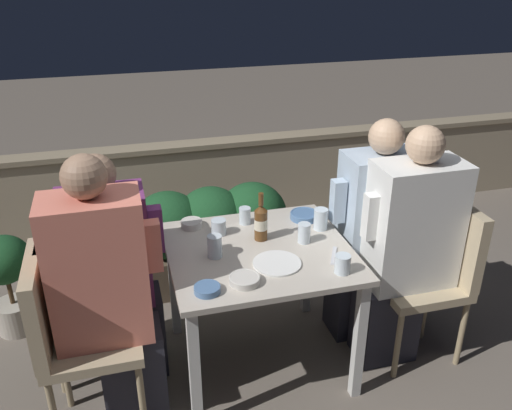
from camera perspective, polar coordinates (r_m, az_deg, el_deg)
name	(u,v)px	position (r m, az deg, el deg)	size (l,w,h in m)	color
ground_plane	(259,360)	(3.18, 0.31, -15.97)	(16.00, 16.00, 0.00)	#665B51
parapet_wall	(202,183)	(4.46, -5.73, 2.34)	(9.00, 0.18, 0.71)	gray
dining_table	(259,266)	(2.81, 0.34, -6.39)	(0.92, 0.85, 0.72)	#BCB2A3
planter_hedge	(212,232)	(3.64, -4.70, -2.81)	(1.03, 0.47, 0.70)	brown
chair_left_near	(67,326)	(2.67, -19.28, -11.93)	(0.45, 0.45, 0.91)	tan
person_coral_top	(108,295)	(2.57, -15.27, -9.09)	(0.50, 0.26, 1.36)	#282833
chair_left_far	(76,291)	(2.89, -18.39, -8.60)	(0.45, 0.45, 0.91)	tan
person_purple_stripe	(116,271)	(2.83, -14.55, -6.77)	(0.49, 0.26, 1.26)	#282833
chair_right_near	(436,264)	(3.12, 18.38, -5.91)	(0.45, 0.45, 0.91)	tan
person_white_polo	(405,249)	(2.96, 15.45, -4.50)	(0.51, 0.26, 1.34)	#282833
chair_right_far	(401,243)	(3.27, 15.01, -3.91)	(0.45, 0.45, 0.91)	tan
person_blue_shirt	(371,231)	(3.13, 12.03, -2.69)	(0.49, 0.26, 1.31)	#282833
beer_bottle	(261,222)	(2.80, 0.52, -1.79)	(0.07, 0.07, 0.26)	brown
plate_0	(277,263)	(2.63, 2.22, -6.15)	(0.24, 0.24, 0.01)	white
bowl_0	(207,289)	(2.44, -5.16, -8.77)	(0.12, 0.12, 0.03)	#4C709E
bowl_1	(192,223)	(2.98, -6.80, -1.93)	(0.12, 0.12, 0.04)	beige
bowl_2	(245,279)	(2.49, -1.21, -7.82)	(0.14, 0.14, 0.03)	beige
bowl_3	(304,215)	(3.06, 5.11, -1.07)	(0.16, 0.16, 0.04)	#4C709E
glass_cup_0	(215,246)	(2.67, -4.37, -4.36)	(0.07, 0.07, 0.12)	silver
glass_cup_1	(321,219)	(2.95, 6.82, -1.48)	(0.08, 0.08, 0.12)	silver
glass_cup_2	(304,233)	(2.81, 5.09, -2.95)	(0.07, 0.07, 0.11)	silver
glass_cup_3	(219,227)	(2.88, -3.95, -2.33)	(0.08, 0.08, 0.08)	silver
glass_cup_4	(245,216)	(2.99, -1.19, -1.13)	(0.06, 0.06, 0.09)	silver
glass_cup_5	(343,264)	(2.58, 9.10, -6.14)	(0.08, 0.08, 0.09)	silver
fork_0	(334,256)	(2.72, 8.19, -5.30)	(0.10, 0.16, 0.01)	silver
potted_plant	(6,275)	(3.48, -24.79, -6.70)	(0.31, 0.31, 0.63)	#B2A899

